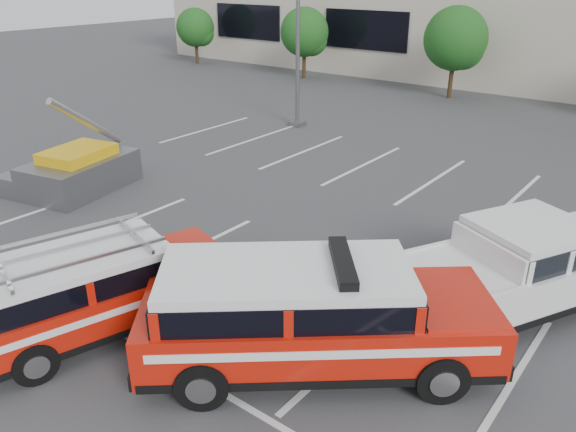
# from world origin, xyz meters

# --- Properties ---
(ground) EXTENTS (120.00, 120.00, 0.00)m
(ground) POSITION_xyz_m (0.00, 0.00, 0.00)
(ground) COLOR #3C3C3F
(ground) RESTS_ON ground
(stall_markings) EXTENTS (23.00, 15.00, 0.01)m
(stall_markings) POSITION_xyz_m (0.00, 4.50, 0.01)
(stall_markings) COLOR silver
(stall_markings) RESTS_ON ground
(tree_far_left) EXTENTS (2.77, 2.77, 3.99)m
(tree_far_left) POSITION_xyz_m (-24.91, 22.05, 2.50)
(tree_far_left) COLOR #3F2B19
(tree_far_left) RESTS_ON ground
(tree_left) EXTENTS (3.07, 3.07, 4.42)m
(tree_left) POSITION_xyz_m (-14.91, 22.05, 2.77)
(tree_left) COLOR #3F2B19
(tree_left) RESTS_ON ground
(tree_mid_left) EXTENTS (3.37, 3.37, 4.85)m
(tree_mid_left) POSITION_xyz_m (-4.91, 22.05, 3.04)
(tree_mid_left) COLOR #3F2B19
(tree_mid_left) RESTS_ON ground
(light_pole_left) EXTENTS (0.90, 0.60, 10.24)m
(light_pole_left) POSITION_xyz_m (-8.00, 12.00, 5.19)
(light_pole_left) COLOR #59595E
(light_pole_left) RESTS_ON ground
(fire_chief_suv) EXTENTS (6.09, 5.63, 2.15)m
(fire_chief_suv) POSITION_xyz_m (2.33, -1.28, 0.88)
(fire_chief_suv) COLOR #B21508
(fire_chief_suv) RESTS_ON ground
(white_pickup) EXTENTS (4.77, 6.55, 1.92)m
(white_pickup) POSITION_xyz_m (4.47, 2.53, 0.77)
(white_pickup) COLOR silver
(white_pickup) RESTS_ON ground
(ladder_suv) EXTENTS (3.27, 5.32, 1.96)m
(ladder_suv) POSITION_xyz_m (-1.55, -2.92, 0.78)
(ladder_suv) COLOR #B21508
(ladder_suv) RESTS_ON ground
(utility_rig) EXTENTS (3.22, 4.04, 3.12)m
(utility_rig) POSITION_xyz_m (-8.71, 1.18, 0.62)
(utility_rig) COLOR #59595E
(utility_rig) RESTS_ON ground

